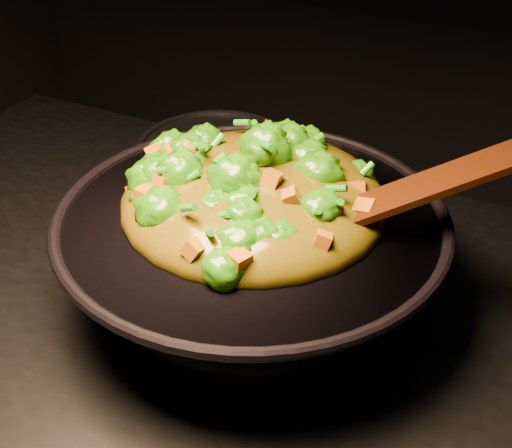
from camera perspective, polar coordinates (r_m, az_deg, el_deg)
The scene contains 4 objects.
wok at distance 0.81m, azimuth -0.32°, elevation -2.92°, with size 0.42×0.42×0.12m, color black, non-canonical shape.
stir_fry at distance 0.76m, azimuth -0.17°, elevation 4.68°, with size 0.30×0.30×0.10m, color #2A7608, non-canonical shape.
spatula at distance 0.74m, azimuth 12.25°, elevation 2.51°, with size 0.30×0.04×0.01m, color #341204.
back_pot at distance 0.95m, azimuth -3.13°, elevation 3.36°, with size 0.20×0.20×0.12m, color black.
Camera 1 is at (0.32, -0.46, 1.45)m, focal length 50.00 mm.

